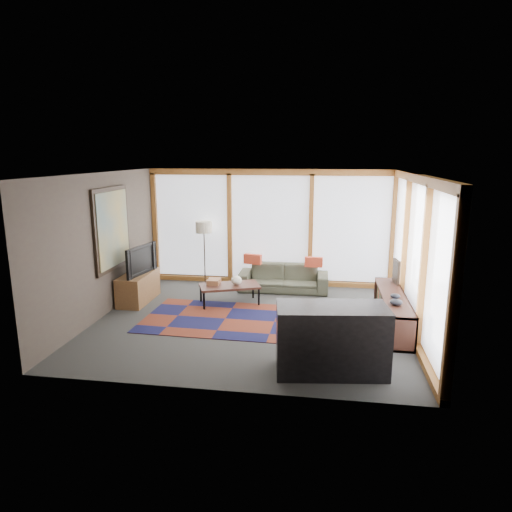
# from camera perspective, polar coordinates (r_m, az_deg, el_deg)

# --- Properties ---
(ground) EXTENTS (5.50, 5.50, 0.00)m
(ground) POSITION_cam_1_polar(r_m,az_deg,el_deg) (8.25, -0.43, -8.09)
(ground) COLOR #2B2B28
(ground) RESTS_ON ground
(room_envelope) EXTENTS (5.52, 5.02, 2.62)m
(room_envelope) POSITION_cam_1_polar(r_m,az_deg,el_deg) (8.32, 3.54, 3.09)
(room_envelope) COLOR #433731
(room_envelope) RESTS_ON ground
(rug) EXTENTS (2.95, 1.94, 0.01)m
(rug) POSITION_cam_1_polar(r_m,az_deg,el_deg) (8.34, -3.86, -7.84)
(rug) COLOR maroon
(rug) RESTS_ON ground
(sofa) EXTENTS (1.94, 0.77, 0.56)m
(sofa) POSITION_cam_1_polar(r_m,az_deg,el_deg) (9.96, 3.44, -2.74)
(sofa) COLOR #3A3A2B
(sofa) RESTS_ON ground
(pillow_left) EXTENTS (0.41, 0.20, 0.22)m
(pillow_left) POSITION_cam_1_polar(r_m,az_deg,el_deg) (9.98, -0.41, -0.38)
(pillow_left) COLOR #C63F26
(pillow_left) RESTS_ON sofa
(pillow_right) EXTENTS (0.39, 0.14, 0.21)m
(pillow_right) POSITION_cam_1_polar(r_m,az_deg,el_deg) (9.79, 7.22, -0.75)
(pillow_right) COLOR #C63F26
(pillow_right) RESTS_ON sofa
(floor_lamp) EXTENTS (0.37, 0.37, 1.47)m
(floor_lamp) POSITION_cam_1_polar(r_m,az_deg,el_deg) (10.30, -6.46, 0.30)
(floor_lamp) COLOR #302218
(floor_lamp) RESTS_ON ground
(coffee_table) EXTENTS (1.29, 0.98, 0.39)m
(coffee_table) POSITION_cam_1_polar(r_m,az_deg,el_deg) (9.10, -3.32, -4.80)
(coffee_table) COLOR #381F17
(coffee_table) RESTS_ON ground
(book_stack) EXTENTS (0.24, 0.30, 0.10)m
(book_stack) POSITION_cam_1_polar(r_m,az_deg,el_deg) (9.13, -5.29, -3.18)
(book_stack) COLOR #98603B
(book_stack) RESTS_ON coffee_table
(vase) EXTENTS (0.22, 0.22, 0.18)m
(vase) POSITION_cam_1_polar(r_m,az_deg,el_deg) (9.03, -2.46, -3.05)
(vase) COLOR white
(vase) RESTS_ON coffee_table
(bookshelf) EXTENTS (0.41, 2.26, 0.56)m
(bookshelf) POSITION_cam_1_polar(r_m,az_deg,el_deg) (8.26, 16.72, -6.53)
(bookshelf) COLOR #381F17
(bookshelf) RESTS_ON ground
(bowl_a) EXTENTS (0.22, 0.22, 0.10)m
(bowl_a) POSITION_cam_1_polar(r_m,az_deg,el_deg) (7.62, 17.12, -5.54)
(bowl_a) COLOR black
(bowl_a) RESTS_ON bookshelf
(bowl_b) EXTENTS (0.18, 0.18, 0.08)m
(bowl_b) POSITION_cam_1_polar(r_m,az_deg,el_deg) (7.96, 17.01, -4.81)
(bowl_b) COLOR black
(bowl_b) RESTS_ON bookshelf
(shelf_picture) EXTENTS (0.09, 0.34, 0.45)m
(shelf_picture) POSITION_cam_1_polar(r_m,az_deg,el_deg) (8.84, 17.13, -1.87)
(shelf_picture) COLOR black
(shelf_picture) RESTS_ON bookshelf
(tv_console) EXTENTS (0.48, 1.16, 0.58)m
(tv_console) POSITION_cam_1_polar(r_m,az_deg,el_deg) (9.52, -14.49, -3.81)
(tv_console) COLOR brown
(tv_console) RESTS_ON ground
(television) EXTENTS (0.31, 1.02, 0.58)m
(television) POSITION_cam_1_polar(r_m,az_deg,el_deg) (9.34, -14.62, -0.44)
(television) COLOR black
(television) RESTS_ON tv_console
(bar_counter) EXTENTS (1.56, 0.88, 0.94)m
(bar_counter) POSITION_cam_1_polar(r_m,az_deg,el_deg) (6.34, 9.40, -10.26)
(bar_counter) COLOR black
(bar_counter) RESTS_ON ground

